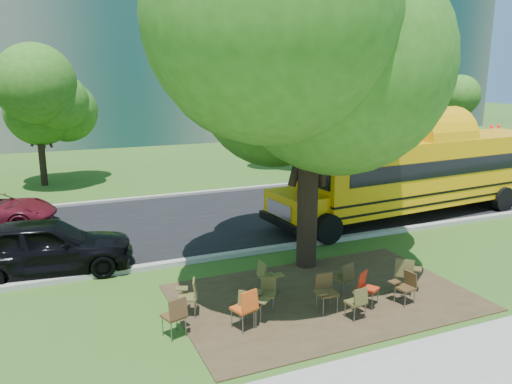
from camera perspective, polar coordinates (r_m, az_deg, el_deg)
name	(u,v)px	position (r m, az deg, el deg)	size (l,w,h in m)	color
ground	(277,297)	(12.35, 2.45, -11.86)	(160.00, 160.00, 0.00)	#2F541A
dirt_patch	(324,297)	(12.38, 7.74, -11.83)	(7.00, 4.50, 0.03)	#382819
asphalt_road	(195,221)	(18.50, -6.97, -3.30)	(80.00, 8.00, 0.04)	black
kerb_near	(234,254)	(14.87, -2.58, -7.13)	(80.00, 0.25, 0.14)	gray
kerb_far	(169,196)	(22.33, -9.94, -0.42)	(80.00, 0.25, 0.14)	gray
building_right	(328,6)	(56.56, 8.25, 20.34)	(30.00, 16.00, 25.00)	#6D665A
bg_tree_2	(36,98)	(26.10, -23.81, 9.80)	(4.80, 4.80, 6.62)	black
bg_tree_3	(300,80)	(27.31, 5.07, 12.65)	(5.60, 5.60, 7.84)	black
bg_tree_4	(430,92)	(31.14, 19.29, 10.76)	(5.00, 5.00, 6.85)	black
main_tree	(311,71)	(13.28, 6.27, 13.60)	(7.20, 7.20, 8.95)	black
school_bus	(427,170)	(20.18, 18.95, 2.37)	(12.23, 3.65, 2.95)	orange
chair_0	(176,312)	(10.51, -9.13, -13.43)	(0.60, 0.65, 0.87)	#4D311B
chair_1	(250,304)	(10.78, -0.66, -12.67)	(0.72, 0.57, 0.84)	brown
chair_2	(246,305)	(10.63, -1.11, -12.76)	(0.63, 0.70, 0.92)	#C04714
chair_3	(325,289)	(11.51, 7.91, -10.91)	(0.60, 0.52, 0.88)	#50381C
chair_4	(358,300)	(11.27, 11.56, -11.96)	(0.52, 0.52, 0.78)	#494120
chair_5	(367,285)	(11.95, 12.52, -10.38)	(0.55, 0.68, 0.83)	#A82912
chair_6	(406,284)	(12.29, 16.76, -10.05)	(0.53, 0.53, 0.79)	#442F18
chair_7	(406,272)	(12.71, 16.75, -8.76)	(0.83, 0.65, 0.96)	#463F1E
chair_8	(190,293)	(11.34, -7.59, -11.41)	(0.52, 0.67, 0.85)	brown
chair_9	(267,290)	(11.51, 1.24, -11.17)	(0.65, 0.52, 0.77)	#4D4621
chair_10	(267,274)	(12.23, 1.22, -9.39)	(0.51, 0.55, 0.86)	brown
chair_11	(345,275)	(12.40, 10.13, -9.33)	(0.57, 0.62, 0.84)	#41381C
black_car	(46,246)	(14.57, -22.90, -5.72)	(1.81, 4.51, 1.54)	black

